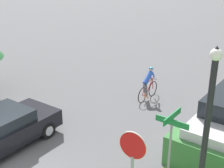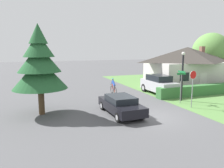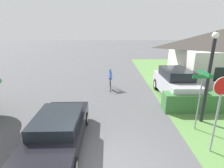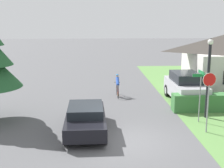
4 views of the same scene
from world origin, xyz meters
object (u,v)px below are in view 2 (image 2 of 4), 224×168
Objects in this scene: deciduous_tree_right at (211,52)px; street_lamp at (182,73)px; parked_suv_right at (159,84)px; stop_sign at (193,82)px; cottage_house at (187,66)px; conifer_tall_near at (39,64)px; sedan_left_lane at (121,105)px; cyclist at (114,87)px; street_name_sign at (181,81)px.

street_lamp is at bearing -143.59° from deciduous_tree_right.
stop_sign is at bearing 174.39° from parked_suv_right.
cottage_house is 2.18× the size of street_lamp.
conifer_tall_near is at bearing -16.71° from stop_sign.
deciduous_tree_right reaches higher than conifer_tall_near.
parked_suv_right is 0.68× the size of deciduous_tree_right.
deciduous_tree_right is (17.54, 9.89, 3.44)m from sedan_left_lane.
cyclist is at bearing 69.29° from parked_suv_right.
street_name_sign is (3.98, -5.70, 1.18)m from cyclist.
cottage_house is 7.86m from street_lamp.
cottage_house reaches higher than sedan_left_lane.
deciduous_tree_right is at bearing -79.29° from cyclist.
street_lamp is 1.14m from street_name_sign.
deciduous_tree_right is (11.53, 8.74, 2.21)m from street_name_sign.
cottage_house is 1.52× the size of conifer_tall_near.
sedan_left_lane is 6.35m from conifer_tall_near.
conifer_tall_near is (-11.31, 0.78, 1.66)m from street_name_sign.
sedan_left_lane is at bearing -8.84° from stop_sign.
sedan_left_lane is 0.72× the size of conifer_tall_near.
stop_sign is 15.70m from deciduous_tree_right.
stop_sign is (-5.98, -8.15, -0.44)m from cottage_house.
deciduous_tree_right is at bearing 19.21° from conifer_tall_near.
cyclist is 4.68m from parked_suv_right.
cottage_house is 3.26× the size of stop_sign.
conifer_tall_near reaches higher than cottage_house.
cyclist is (-9.84, -0.89, -1.75)m from cottage_house.
stop_sign is at bearing -11.81° from conifer_tall_near.
street_lamp reaches higher than sedan_left_lane.
parked_suv_right is 12.48m from deciduous_tree_right.
street_name_sign is (6.00, 1.15, 1.23)m from sedan_left_lane.
cottage_house is 5.50× the size of cyclist.
street_name_sign is 14.64m from deciduous_tree_right.
conifer_tall_near is 0.94× the size of deciduous_tree_right.
street_name_sign is at bearing -132.26° from street_lamp.
street_name_sign is at bearing -145.44° from cyclist.
street_lamp reaches higher than parked_suv_right.
parked_suv_right is 5.75m from stop_sign.
street_lamp reaches higher than cyclist.
sedan_left_lane is 8.26m from parked_suv_right.
deciduous_tree_right reaches higher than street_name_sign.
stop_sign is 0.67× the size of street_lamp.
deciduous_tree_right is (5.68, 2.15, 1.64)m from cottage_house.
conifer_tall_near is at bearing 123.45° from cyclist.
street_name_sign is at bearing -80.31° from sedan_left_lane.
deciduous_tree_right is at bearing 36.41° from street_lamp.
stop_sign is 0.44× the size of deciduous_tree_right.
stop_sign is 1.06× the size of street_name_sign.
cyclist is at bearing 124.96° from street_name_sign.
sedan_left_lane is 1.04× the size of street_lamp.
conifer_tall_near is (-11.71, -3.28, 2.61)m from parked_suv_right.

